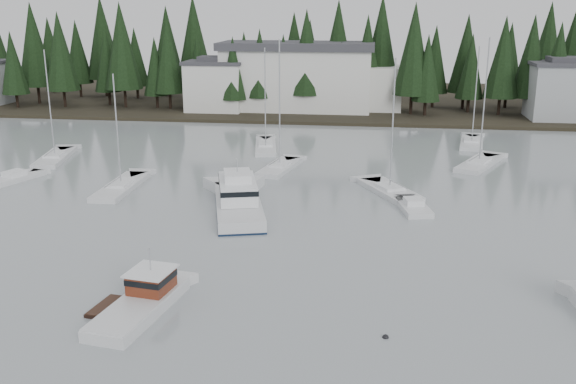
{
  "coord_description": "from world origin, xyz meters",
  "views": [
    {
      "loc": [
        7.87,
        -23.46,
        16.9
      ],
      "look_at": [
        1.16,
        25.79,
        2.5
      ],
      "focal_mm": 40.0,
      "sensor_mm": 36.0,
      "label": 1
    }
  ],
  "objects_px": {
    "harbor_inn": "(310,77)",
    "sailboat_7": "(55,159)",
    "runabout_1": "(413,208)",
    "sailboat_2": "(472,144)",
    "runabout_0": "(15,179)",
    "sailboat_4": "(121,188)",
    "sailboat_11": "(266,148)",
    "house_east_a": "(564,90)",
    "sailboat_10": "(280,169)",
    "house_west": "(215,85)",
    "sailboat_5": "(390,192)",
    "cabin_cruiser_center": "(238,202)",
    "lobster_boat_brown": "(141,303)",
    "sailboat_6": "(479,165)"
  },
  "relations": [
    {
      "from": "harbor_inn",
      "to": "sailboat_7",
      "type": "bearing_deg",
      "value": -123.59
    },
    {
      "from": "harbor_inn",
      "to": "runabout_1",
      "type": "xyz_separation_m",
      "value": [
        14.44,
        -52.02,
        -5.64
      ]
    },
    {
      "from": "sailboat_7",
      "to": "harbor_inn",
      "type": "bearing_deg",
      "value": -45.32
    },
    {
      "from": "sailboat_2",
      "to": "runabout_0",
      "type": "height_order",
      "value": "sailboat_2"
    },
    {
      "from": "sailboat_4",
      "to": "sailboat_11",
      "type": "height_order",
      "value": "sailboat_11"
    },
    {
      "from": "house_east_a",
      "to": "sailboat_10",
      "type": "bearing_deg",
      "value": -137.3
    },
    {
      "from": "house_west",
      "to": "sailboat_7",
      "type": "height_order",
      "value": "sailboat_7"
    },
    {
      "from": "sailboat_4",
      "to": "sailboat_5",
      "type": "xyz_separation_m",
      "value": [
        25.61,
        2.14,
        0.02
      ]
    },
    {
      "from": "harbor_inn",
      "to": "sailboat_10",
      "type": "bearing_deg",
      "value": -88.69
    },
    {
      "from": "house_east_a",
      "to": "sailboat_4",
      "type": "distance_m",
      "value": 68.83
    },
    {
      "from": "house_west",
      "to": "sailboat_4",
      "type": "relative_size",
      "value": 0.83
    },
    {
      "from": "house_east_a",
      "to": "sailboat_4",
      "type": "relative_size",
      "value": 0.92
    },
    {
      "from": "cabin_cruiser_center",
      "to": "sailboat_10",
      "type": "xyz_separation_m",
      "value": [
        1.39,
        14.91,
        -0.69
      ]
    },
    {
      "from": "harbor_inn",
      "to": "cabin_cruiser_center",
      "type": "xyz_separation_m",
      "value": [
        -0.49,
        -54.37,
        -4.99
      ]
    },
    {
      "from": "cabin_cruiser_center",
      "to": "runabout_1",
      "type": "xyz_separation_m",
      "value": [
        14.93,
        2.35,
        -0.65
      ]
    },
    {
      "from": "harbor_inn",
      "to": "sailboat_2",
      "type": "xyz_separation_m",
      "value": [
        23.22,
        -23.24,
        -5.71
      ]
    },
    {
      "from": "lobster_boat_brown",
      "to": "sailboat_4",
      "type": "xyz_separation_m",
      "value": [
        -10.97,
        24.42,
        -0.39
      ]
    },
    {
      "from": "sailboat_4",
      "to": "sailboat_6",
      "type": "height_order",
      "value": "sailboat_6"
    },
    {
      "from": "cabin_cruiser_center",
      "to": "sailboat_4",
      "type": "relative_size",
      "value": 1.1
    },
    {
      "from": "sailboat_2",
      "to": "sailboat_4",
      "type": "xyz_separation_m",
      "value": [
        -36.33,
        -25.87,
        -0.01
      ]
    },
    {
      "from": "harbor_inn",
      "to": "sailboat_4",
      "type": "distance_m",
      "value": 51.15
    },
    {
      "from": "house_west",
      "to": "runabout_1",
      "type": "bearing_deg",
      "value": -58.8
    },
    {
      "from": "runabout_0",
      "to": "runabout_1",
      "type": "xyz_separation_m",
      "value": [
        39.4,
        -4.42,
        0.0
      ]
    },
    {
      "from": "sailboat_2",
      "to": "runabout_1",
      "type": "xyz_separation_m",
      "value": [
        -8.78,
        -28.79,
        0.06
      ]
    },
    {
      "from": "harbor_inn",
      "to": "sailboat_6",
      "type": "distance_m",
      "value": 41.76
    },
    {
      "from": "sailboat_6",
      "to": "sailboat_2",
      "type": "bearing_deg",
      "value": 22.0
    },
    {
      "from": "runabout_1",
      "to": "sailboat_4",
      "type": "bearing_deg",
      "value": 72.04
    },
    {
      "from": "sailboat_2",
      "to": "lobster_boat_brown",
      "type": "bearing_deg",
      "value": 162.04
    },
    {
      "from": "harbor_inn",
      "to": "lobster_boat_brown",
      "type": "bearing_deg",
      "value": -91.66
    },
    {
      "from": "sailboat_6",
      "to": "house_east_a",
      "type": "bearing_deg",
      "value": -2.76
    },
    {
      "from": "lobster_boat_brown",
      "to": "sailboat_2",
      "type": "height_order",
      "value": "sailboat_2"
    },
    {
      "from": "sailboat_5",
      "to": "sailboat_4",
      "type": "bearing_deg",
      "value": 67.07
    },
    {
      "from": "house_east_a",
      "to": "sailboat_2",
      "type": "bearing_deg",
      "value": -129.79
    },
    {
      "from": "sailboat_11",
      "to": "runabout_1",
      "type": "bearing_deg",
      "value": -153.59
    },
    {
      "from": "sailboat_6",
      "to": "sailboat_7",
      "type": "distance_m",
      "value": 48.01
    },
    {
      "from": "sailboat_5",
      "to": "sailboat_11",
      "type": "distance_m",
      "value": 23.4
    },
    {
      "from": "sailboat_7",
      "to": "sailboat_10",
      "type": "relative_size",
      "value": 0.91
    },
    {
      "from": "house_east_a",
      "to": "lobster_boat_brown",
      "type": "relative_size",
      "value": 1.29
    },
    {
      "from": "sailboat_2",
      "to": "sailboat_4",
      "type": "distance_m",
      "value": 44.6
    },
    {
      "from": "cabin_cruiser_center",
      "to": "runabout_1",
      "type": "relative_size",
      "value": 2.27
    },
    {
      "from": "harbor_inn",
      "to": "sailboat_2",
      "type": "relative_size",
      "value": 2.31
    },
    {
      "from": "sailboat_7",
      "to": "runabout_1",
      "type": "distance_m",
      "value": 42.16
    },
    {
      "from": "lobster_boat_brown",
      "to": "sailboat_11",
      "type": "relative_size",
      "value": 0.65
    },
    {
      "from": "house_east_a",
      "to": "lobster_boat_brown",
      "type": "bearing_deg",
      "value": -120.71
    },
    {
      "from": "harbor_inn",
      "to": "sailboat_10",
      "type": "height_order",
      "value": "sailboat_10"
    },
    {
      "from": "house_east_a",
      "to": "lobster_boat_brown",
      "type": "xyz_separation_m",
      "value": [
        -41.09,
        -69.19,
        -4.46
      ]
    },
    {
      "from": "lobster_boat_brown",
      "to": "cabin_cruiser_center",
      "type": "height_order",
      "value": "cabin_cruiser_center"
    },
    {
      "from": "lobster_boat_brown",
      "to": "sailboat_11",
      "type": "bearing_deg",
      "value": 9.16
    },
    {
      "from": "sailboat_2",
      "to": "sailboat_5",
      "type": "height_order",
      "value": "sailboat_5"
    },
    {
      "from": "sailboat_4",
      "to": "sailboat_11",
      "type": "relative_size",
      "value": 0.9
    }
  ]
}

